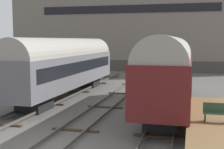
{
  "coord_description": "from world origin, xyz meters",
  "views": [
    {
      "loc": [
        5.95,
        -12.32,
        4.86
      ],
      "look_at": [
        0.0,
        11.04,
        2.2
      ],
      "focal_mm": 50.0,
      "sensor_mm": 36.0,
      "label": 1
    }
  ],
  "objects": [
    {
      "name": "track_middle",
      "position": [
        0.0,
        0.0,
        0.14
      ],
      "size": [
        2.6,
        60.0,
        0.26
      ],
      "color": "#4C4742",
      "rests_on": "ground"
    },
    {
      "name": "train_car_maroon",
      "position": [
        4.5,
        9.24,
        2.9
      ],
      "size": [
        3.02,
        15.01,
        5.13
      ],
      "color": "black",
      "rests_on": "ground"
    },
    {
      "name": "warehouse_building",
      "position": [
        -3.83,
        40.45,
        8.74
      ],
      "size": [
        39.47,
        10.34,
        17.49
      ],
      "color": "#46403A",
      "rests_on": "ground"
    },
    {
      "name": "station_platform",
      "position": [
        7.12,
        3.35,
        0.88
      ],
      "size": [
        2.61,
        12.76,
        0.95
      ],
      "color": "brown",
      "rests_on": "ground"
    },
    {
      "name": "train_car_grey",
      "position": [
        -4.5,
        12.84,
        2.86
      ],
      "size": [
        3.0,
        18.11,
        5.03
      ],
      "color": "black",
      "rests_on": "ground"
    },
    {
      "name": "bench",
      "position": [
        7.27,
        3.11,
        1.44
      ],
      "size": [
        1.4,
        0.4,
        0.91
      ],
      "color": "#2D4C33",
      "rests_on": "station_platform"
    }
  ]
}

